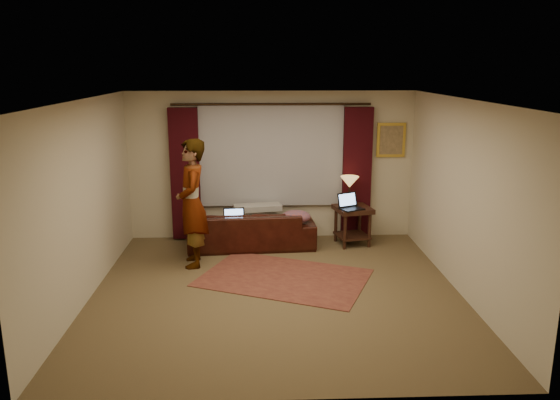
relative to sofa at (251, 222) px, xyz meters
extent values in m
cube|color=brown|center=(0.36, -1.93, -0.44)|extent=(5.00, 5.00, 0.01)
cube|color=silver|center=(0.36, -1.93, 2.17)|extent=(5.00, 5.00, 0.02)
cube|color=beige|center=(0.36, 0.57, 0.87)|extent=(5.00, 0.02, 2.60)
cube|color=beige|center=(0.36, -4.43, 0.87)|extent=(5.00, 0.02, 2.60)
cube|color=beige|center=(-2.14, -1.93, 0.87)|extent=(0.02, 5.00, 2.60)
cube|color=beige|center=(2.86, -1.93, 0.87)|extent=(0.02, 5.00, 2.60)
cube|color=#9F9EA6|center=(0.36, 0.51, 1.07)|extent=(2.50, 0.05, 1.80)
cube|color=black|center=(-1.14, 0.46, 0.75)|extent=(0.50, 0.14, 2.30)
cube|color=black|center=(1.86, 0.46, 0.75)|extent=(0.50, 0.14, 2.30)
cylinder|color=black|center=(0.36, 0.46, 1.95)|extent=(0.04, 0.04, 3.40)
cube|color=gold|center=(2.46, 0.54, 1.32)|extent=(0.50, 0.04, 0.60)
imported|color=black|center=(0.00, 0.00, 0.00)|extent=(2.19, 1.07, 0.86)
cube|color=#A09D98|center=(0.11, 0.23, 0.44)|extent=(0.86, 0.46, 0.10)
ellipsoid|color=#7D4A5D|center=(0.75, -0.09, 0.11)|extent=(0.57, 0.47, 0.21)
cube|color=brown|center=(0.49, -1.45, -0.43)|extent=(2.76, 2.35, 0.01)
cube|color=black|center=(1.74, 0.06, -0.10)|extent=(0.69, 0.69, 0.67)
imported|color=#A09D98|center=(-0.88, -0.83, 0.55)|extent=(0.66, 0.66, 1.97)
camera|label=1|loc=(0.12, -8.90, 2.60)|focal=35.00mm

